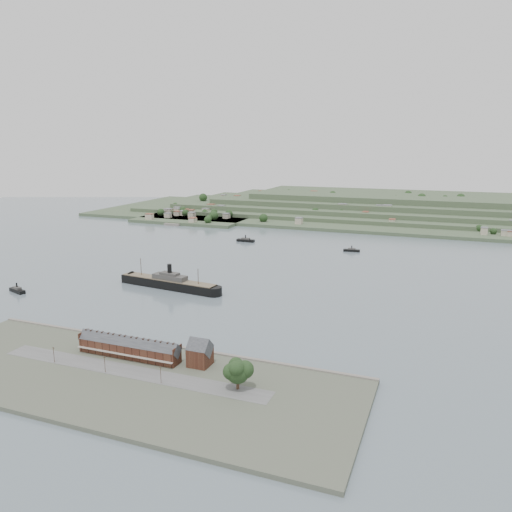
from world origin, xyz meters
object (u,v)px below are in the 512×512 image
(terrace_row, at_px, (129,347))
(fig_tree, at_px, (238,371))
(steamship, at_px, (166,282))
(gabled_building, at_px, (200,353))
(tugboat, at_px, (17,290))

(terrace_row, xyz_separation_m, fig_tree, (64.10, -11.73, 3.85))
(steamship, bearing_deg, gabled_building, -52.30)
(terrace_row, height_order, fig_tree, fig_tree)
(fig_tree, bearing_deg, tugboat, 159.10)
(tugboat, relative_size, fig_tree, 1.17)
(terrace_row, bearing_deg, gabled_building, 6.12)
(gabled_building, distance_m, tugboat, 193.47)
(gabled_building, relative_size, tugboat, 0.85)
(terrace_row, relative_size, fig_tree, 3.90)
(terrace_row, height_order, gabled_building, gabled_building)
(terrace_row, relative_size, gabled_building, 3.95)
(fig_tree, bearing_deg, terrace_row, 169.63)
(steamship, relative_size, fig_tree, 6.52)
(gabled_building, relative_size, steamship, 0.15)
(terrace_row, bearing_deg, steamship, 113.22)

